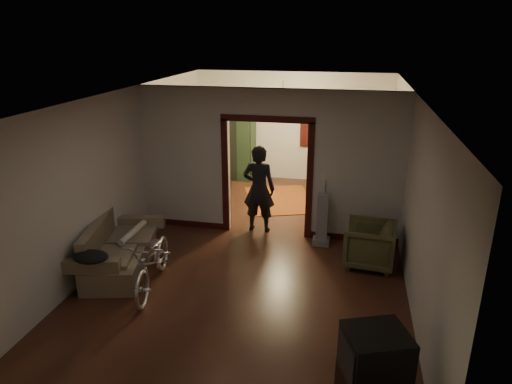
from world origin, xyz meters
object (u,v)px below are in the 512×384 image
(sofa, at_px, (120,245))
(desk, at_px, (332,175))
(bicycle, at_px, (153,261))
(armchair, at_px, (369,244))
(person, at_px, (259,189))
(locker, at_px, (237,145))

(sofa, xyz_separation_m, desk, (3.22, 4.80, -0.07))
(bicycle, relative_size, armchair, 2.05)
(armchair, height_order, desk, armchair)
(sofa, distance_m, person, 2.82)
(armchair, distance_m, desk, 3.90)
(person, relative_size, locker, 0.96)
(sofa, height_order, bicycle, bicycle)
(bicycle, bearing_deg, desk, 56.51)
(armchair, bearing_deg, sofa, -70.47)
(sofa, bearing_deg, armchair, 0.40)
(locker, bearing_deg, armchair, -41.59)
(sofa, xyz_separation_m, armchair, (4.04, 0.98, -0.05))
(person, bearing_deg, armchair, 156.82)
(person, distance_m, locker, 3.45)
(sofa, height_order, desk, sofa)
(person, bearing_deg, locker, -66.22)
(sofa, bearing_deg, desk, 42.87)
(armchair, distance_m, person, 2.38)
(armchair, bearing_deg, desk, -161.97)
(locker, bearing_deg, person, -58.77)
(locker, relative_size, desk, 1.86)
(bicycle, xyz_separation_m, desk, (2.44, 5.23, -0.09))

